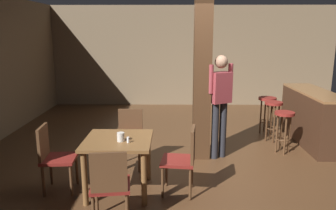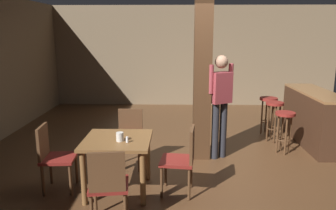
% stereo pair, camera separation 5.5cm
% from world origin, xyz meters
% --- Properties ---
extents(ground_plane, '(10.80, 10.80, 0.00)m').
position_xyz_m(ground_plane, '(0.00, 0.00, 0.00)').
color(ground_plane, '#4C301C').
extents(wall_back, '(8.00, 0.10, 2.80)m').
position_xyz_m(wall_back, '(0.00, 4.50, 1.40)').
color(wall_back, '#756047').
rests_on(wall_back, ground_plane).
extents(pillar, '(0.28, 0.28, 2.80)m').
position_xyz_m(pillar, '(-0.09, 0.38, 1.40)').
color(pillar, '#422816').
rests_on(pillar, ground_plane).
extents(dining_table, '(0.86, 0.86, 0.73)m').
position_xyz_m(dining_table, '(-1.28, -0.88, 0.60)').
color(dining_table, brown).
rests_on(dining_table, ground_plane).
extents(chair_east, '(0.47, 0.47, 0.89)m').
position_xyz_m(chair_east, '(-0.43, -0.92, 0.51)').
color(chair_east, maroon).
rests_on(chair_east, ground_plane).
extents(chair_north, '(0.43, 0.43, 0.89)m').
position_xyz_m(chair_north, '(-1.24, -0.03, 0.51)').
color(chair_north, maroon).
rests_on(chair_north, ground_plane).
extents(chair_west, '(0.45, 0.45, 0.89)m').
position_xyz_m(chair_west, '(-2.14, -0.87, 0.51)').
color(chair_west, maroon).
rests_on(chair_west, ground_plane).
extents(chair_south, '(0.47, 0.47, 0.89)m').
position_xyz_m(chair_south, '(-1.24, -1.68, 0.51)').
color(chair_south, maroon).
rests_on(chair_south, ground_plane).
extents(napkin_cup, '(0.09, 0.09, 0.11)m').
position_xyz_m(napkin_cup, '(-1.23, -0.97, 0.79)').
color(napkin_cup, beige).
rests_on(napkin_cup, dining_table).
extents(salt_shaker, '(0.03, 0.03, 0.07)m').
position_xyz_m(salt_shaker, '(-1.13, -1.02, 0.77)').
color(salt_shaker, silver).
rests_on(salt_shaker, dining_table).
extents(standing_person, '(0.45, 0.34, 1.72)m').
position_xyz_m(standing_person, '(0.20, 0.36, 1.00)').
color(standing_person, maroon).
rests_on(standing_person, ground_plane).
extents(bar_counter, '(0.56, 1.91, 1.00)m').
position_xyz_m(bar_counter, '(1.99, 1.13, 0.51)').
color(bar_counter, brown).
rests_on(bar_counter, ground_plane).
extents(bar_stool_near, '(0.34, 0.34, 0.74)m').
position_xyz_m(bar_stool_near, '(1.36, 0.59, 0.55)').
color(bar_stool_near, maroon).
rests_on(bar_stool_near, ground_plane).
extents(bar_stool_mid, '(0.33, 0.33, 0.78)m').
position_xyz_m(bar_stool_mid, '(1.36, 1.21, 0.58)').
color(bar_stool_mid, maroon).
rests_on(bar_stool_mid, ground_plane).
extents(bar_stool_far, '(0.36, 0.36, 0.77)m').
position_xyz_m(bar_stool_far, '(1.38, 1.71, 0.58)').
color(bar_stool_far, maroon).
rests_on(bar_stool_far, ground_plane).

